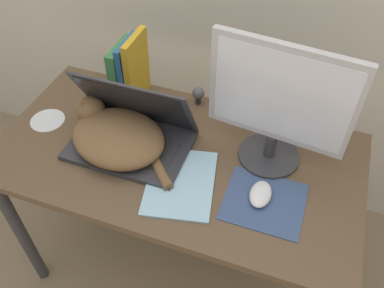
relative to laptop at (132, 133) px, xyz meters
name	(u,v)px	position (x,y,z in m)	size (l,w,h in m)	color
desk	(177,171)	(0.15, 0.00, -0.13)	(1.19, 0.62, 0.71)	brown
laptop	(132,133)	(0.00, 0.00, 0.00)	(0.38, 0.26, 0.25)	#2D2D33
cat	(116,135)	(-0.04, -0.03, 0.01)	(0.41, 0.31, 0.13)	brown
external_monitor	(279,105)	(0.44, 0.09, 0.17)	(0.42, 0.19, 0.41)	#333338
mousepad	(264,201)	(0.46, -0.09, -0.05)	(0.23, 0.21, 0.00)	#384C75
computer_mouse	(261,194)	(0.45, -0.08, -0.03)	(0.06, 0.10, 0.03)	silver
book_row	(129,70)	(-0.11, 0.22, 0.07)	(0.09, 0.16, 0.26)	#387A42
notepad	(180,182)	(0.21, -0.11, -0.04)	(0.25, 0.30, 0.01)	#99C6E0
webcam	(198,94)	(0.14, 0.27, 0.00)	(0.04, 0.04, 0.07)	#232328
cd_disc	(48,120)	(-0.33, 0.00, -0.05)	(0.12, 0.12, 0.00)	silver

